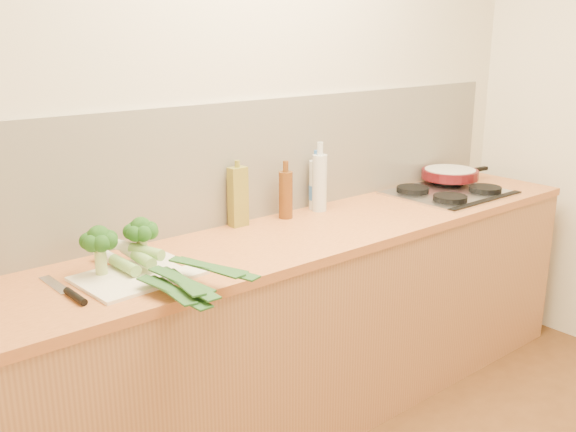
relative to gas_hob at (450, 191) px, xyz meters
name	(u,v)px	position (x,y,z in m)	size (l,w,h in m)	color
room_shell	(262,159)	(-1.02, 0.29, 0.26)	(3.50, 3.50, 3.50)	beige
counter	(302,326)	(-1.02, 0.00, -0.46)	(3.20, 0.62, 0.90)	#B17A49
gas_hob	(450,191)	(0.00, 0.00, 0.00)	(0.58, 0.50, 0.04)	silver
chopping_board	(138,276)	(-1.82, -0.04, -0.01)	(0.40, 0.30, 0.01)	white
broccoli_left	(99,241)	(-1.92, 0.05, 0.12)	(0.13, 0.13, 0.18)	#A6BF6F
broccoli_right	(141,231)	(-1.75, 0.06, 0.11)	(0.13, 0.13, 0.17)	#A6BF6F
leek_front	(135,270)	(-1.84, -0.05, 0.02)	(0.11, 0.71, 0.04)	white
leek_mid	(155,266)	(-1.79, -0.10, 0.04)	(0.10, 0.62, 0.04)	white
leek_back	(162,256)	(-1.74, -0.07, 0.06)	(0.25, 0.65, 0.04)	white
chefs_knife	(70,293)	(-2.07, -0.05, -0.01)	(0.05, 0.33, 0.02)	silver
skillet	(450,174)	(0.17, 0.13, 0.05)	(0.45, 0.31, 0.05)	#500D10
oil_tin	(238,196)	(-1.19, 0.24, 0.12)	(0.08, 0.05, 0.29)	olive
glass_bottle	(320,182)	(-0.75, 0.20, 0.13)	(0.07, 0.07, 0.33)	silver
amber_bottle	(286,194)	(-0.95, 0.21, 0.10)	(0.06, 0.06, 0.27)	#5E3412
water_bottle	(317,186)	(-0.74, 0.23, 0.10)	(0.08, 0.08, 0.27)	silver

